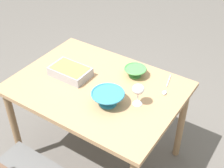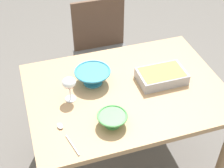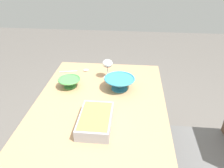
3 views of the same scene
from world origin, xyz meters
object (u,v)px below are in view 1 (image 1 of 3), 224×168
Objects in this scene: wine_glass at (138,90)px; small_bowl at (108,98)px; serving_spoon at (166,88)px; casserole_dish at (70,71)px; mixing_bowl at (135,71)px; dining_table at (97,96)px.

wine_glass reaches higher than small_bowl.
serving_spoon is at bearing -109.86° from wine_glass.
casserole_dish is 0.47m from mixing_bowl.
serving_spoon is (-0.42, -0.23, 0.10)m from dining_table.
serving_spoon is at bearing -125.69° from small_bowl.
mixing_bowl is (0.17, -0.26, -0.07)m from wine_glass.
serving_spoon is (-0.65, -0.24, -0.03)m from casserole_dish.
dining_table is at bearing 28.54° from serving_spoon.
casserole_dish is 1.32× the size of small_bowl.
wine_glass reaches higher than mixing_bowl.
wine_glass is at bearing -147.08° from small_bowl.
dining_table is 0.32m from mixing_bowl.
mixing_bowl reaches higher than dining_table.
mixing_bowl is (-0.16, -0.25, 0.13)m from dining_table.
casserole_dish is (0.56, -0.00, -0.08)m from wine_glass.
casserole_dish is 0.69m from serving_spoon.
mixing_bowl reaches higher than serving_spoon.
wine_glass is 0.54× the size of casserole_dish.
casserole_dish is (0.23, 0.01, 0.13)m from dining_table.
serving_spoon is at bearing 175.99° from mixing_bowl.
casserole_dish is at bearing -0.44° from wine_glass.
wine_glass is 0.32m from mixing_bowl.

